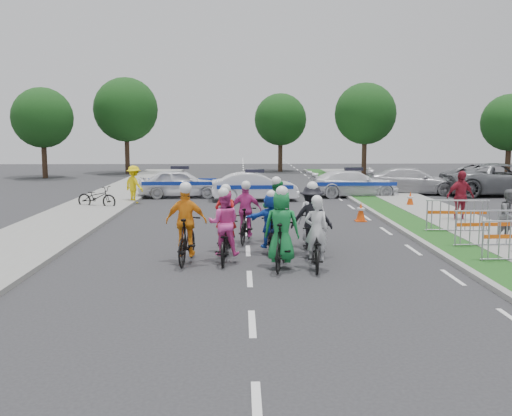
{
  "coord_description": "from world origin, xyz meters",
  "views": [
    {
      "loc": [
        -0.18,
        -12.43,
        3.29
      ],
      "look_at": [
        0.24,
        3.73,
        1.1
      ],
      "focal_mm": 40.0,
      "sensor_mm": 36.0,
      "label": 1
    }
  ],
  "objects_px": {
    "rider_3": "(187,232)",
    "cone_0": "(361,212)",
    "rider_4": "(311,227)",
    "civilian_suv": "(502,179)",
    "police_car_2": "(353,184)",
    "tree_4": "(280,120)",
    "civilian_sedan": "(412,181)",
    "barrier_1": "(489,230)",
    "rider_1": "(281,237)",
    "police_car_1": "(255,187)",
    "rider_7": "(312,223)",
    "spectator_1": "(509,215)",
    "tree_0": "(42,118)",
    "police_car_0": "(180,183)",
    "rider_9": "(246,219)",
    "marshal_hiviz": "(134,184)",
    "rider_6": "(226,230)",
    "rider_5": "(271,227)",
    "tree_1": "(365,114)",
    "rider_0": "(316,244)",
    "tree_3": "(126,110)",
    "cone_1": "(410,200)",
    "rider_2": "(224,234)",
    "parked_bike": "(97,197)",
    "spectator_2": "(460,197)",
    "tree_2": "(510,123)",
    "barrier_2": "(457,217)",
    "rider_8": "(276,218)"
  },
  "relations": [
    {
      "from": "rider_3",
      "to": "cone_0",
      "type": "height_order",
      "value": "rider_3"
    },
    {
      "from": "rider_4",
      "to": "civilian_suv",
      "type": "height_order",
      "value": "rider_4"
    },
    {
      "from": "police_car_2",
      "to": "tree_4",
      "type": "height_order",
      "value": "tree_4"
    },
    {
      "from": "civilian_sedan",
      "to": "barrier_1",
      "type": "xyz_separation_m",
      "value": [
        -2.09,
        -14.1,
        -0.13
      ]
    },
    {
      "from": "rider_1",
      "to": "police_car_1",
      "type": "bearing_deg",
      "value": -77.74
    },
    {
      "from": "rider_7",
      "to": "spectator_1",
      "type": "height_order",
      "value": "rider_7"
    },
    {
      "from": "tree_0",
      "to": "police_car_1",
      "type": "bearing_deg",
      "value": -43.21
    },
    {
      "from": "spectator_1",
      "to": "cone_0",
      "type": "distance_m",
      "value": 5.31
    },
    {
      "from": "police_car_0",
      "to": "cone_0",
      "type": "distance_m",
      "value": 10.81
    },
    {
      "from": "police_car_1",
      "to": "police_car_2",
      "type": "bearing_deg",
      "value": -76.25
    },
    {
      "from": "rider_9",
      "to": "civilian_sedan",
      "type": "height_order",
      "value": "rider_9"
    },
    {
      "from": "marshal_hiviz",
      "to": "tree_4",
      "type": "distance_m",
      "value": 22.11
    },
    {
      "from": "civilian_sedan",
      "to": "rider_4",
      "type": "bearing_deg",
      "value": 163.12
    },
    {
      "from": "police_car_2",
      "to": "tree_0",
      "type": "bearing_deg",
      "value": 53.96
    },
    {
      "from": "rider_6",
      "to": "police_car_1",
      "type": "bearing_deg",
      "value": -88.57
    },
    {
      "from": "rider_3",
      "to": "rider_5",
      "type": "bearing_deg",
      "value": -148.71
    },
    {
      "from": "rider_7",
      "to": "tree_1",
      "type": "relative_size",
      "value": 0.27
    },
    {
      "from": "rider_4",
      "to": "civilian_sedan",
      "type": "relative_size",
      "value": 0.43
    },
    {
      "from": "rider_0",
      "to": "rider_7",
      "type": "bearing_deg",
      "value": -90.04
    },
    {
      "from": "rider_9",
      "to": "police_car_0",
      "type": "distance_m",
      "value": 12.13
    },
    {
      "from": "cone_0",
      "to": "tree_3",
      "type": "height_order",
      "value": "tree_3"
    },
    {
      "from": "rider_7",
      "to": "cone_1",
      "type": "xyz_separation_m",
      "value": [
        5.31,
        8.5,
        -0.39
      ]
    },
    {
      "from": "rider_2",
      "to": "police_car_0",
      "type": "bearing_deg",
      "value": -77.7
    },
    {
      "from": "rider_4",
      "to": "tree_4",
      "type": "bearing_deg",
      "value": -85.89
    },
    {
      "from": "police_car_2",
      "to": "spectator_1",
      "type": "bearing_deg",
      "value": -172.51
    },
    {
      "from": "rider_9",
      "to": "police_car_1",
      "type": "xyz_separation_m",
      "value": [
        0.49,
        10.16,
        -0.04
      ]
    },
    {
      "from": "rider_4",
      "to": "barrier_1",
      "type": "xyz_separation_m",
      "value": [
        5.03,
        0.62,
        -0.21
      ]
    },
    {
      "from": "marshal_hiviz",
      "to": "cone_1",
      "type": "bearing_deg",
      "value": -146.75
    },
    {
      "from": "tree_0",
      "to": "tree_4",
      "type": "xyz_separation_m",
      "value": [
        17.0,
        6.0,
        0.0
      ]
    },
    {
      "from": "rider_1",
      "to": "parked_bike",
      "type": "distance_m",
      "value": 13.08
    },
    {
      "from": "cone_1",
      "to": "parked_bike",
      "type": "bearing_deg",
      "value": 179.6
    },
    {
      "from": "rider_0",
      "to": "tree_4",
      "type": "relative_size",
      "value": 0.29
    },
    {
      "from": "rider_6",
      "to": "spectator_2",
      "type": "relative_size",
      "value": 1.02
    },
    {
      "from": "tree_3",
      "to": "parked_bike",
      "type": "bearing_deg",
      "value": -82.53
    },
    {
      "from": "civilian_suv",
      "to": "police_car_2",
      "type": "bearing_deg",
      "value": 92.81
    },
    {
      "from": "spectator_1",
      "to": "tree_2",
      "type": "xyz_separation_m",
      "value": [
        10.1,
        21.67,
        3.06
      ]
    },
    {
      "from": "tree_4",
      "to": "barrier_2",
      "type": "bearing_deg",
      "value": -82.64
    },
    {
      "from": "rider_0",
      "to": "barrier_1",
      "type": "bearing_deg",
      "value": -152.89
    },
    {
      "from": "police_car_2",
      "to": "rider_1",
      "type": "bearing_deg",
      "value": 158.35
    },
    {
      "from": "rider_1",
      "to": "tree_2",
      "type": "relative_size",
      "value": 0.35
    },
    {
      "from": "rider_3",
      "to": "barrier_2",
      "type": "xyz_separation_m",
      "value": [
        8.25,
        3.73,
        -0.22
      ]
    },
    {
      "from": "rider_6",
      "to": "rider_8",
      "type": "xyz_separation_m",
      "value": [
        1.45,
        1.45,
        0.1
      ]
    },
    {
      "from": "cone_0",
      "to": "tree_2",
      "type": "relative_size",
      "value": 0.12
    },
    {
      "from": "rider_6",
      "to": "tree_2",
      "type": "relative_size",
      "value": 0.33
    },
    {
      "from": "rider_9",
      "to": "cone_1",
      "type": "xyz_separation_m",
      "value": [
        7.17,
        7.57,
        -0.37
      ]
    },
    {
      "from": "police_car_1",
      "to": "tree_3",
      "type": "xyz_separation_m",
      "value": [
        -9.45,
        17.58,
        4.22
      ]
    },
    {
      "from": "rider_3",
      "to": "tree_3",
      "type": "xyz_separation_m",
      "value": [
        -7.45,
        30.38,
        4.1
      ]
    },
    {
      "from": "rider_5",
      "to": "civilian_sedan",
      "type": "bearing_deg",
      "value": -121.15
    },
    {
      "from": "tree_2",
      "to": "police_car_1",
      "type": "bearing_deg",
      "value": -146.59
    },
    {
      "from": "rider_0",
      "to": "cone_1",
      "type": "xyz_separation_m",
      "value": [
        5.52,
        10.9,
        -0.25
      ]
    }
  ]
}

